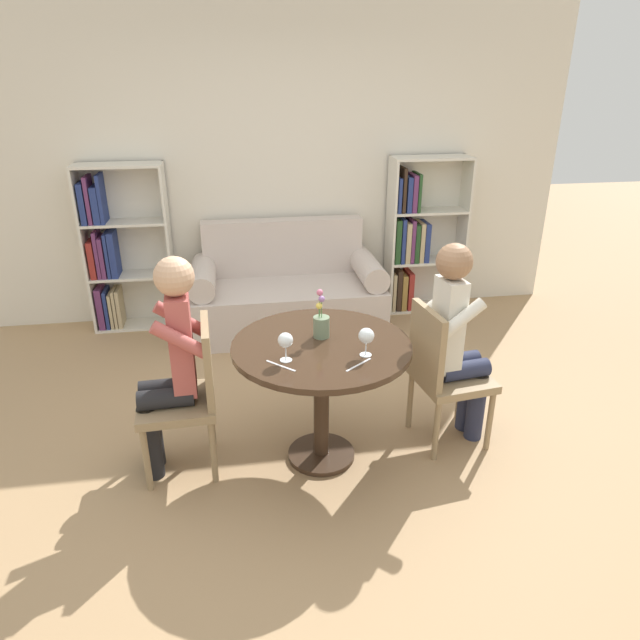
{
  "coord_description": "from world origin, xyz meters",
  "views": [
    {
      "loc": [
        -0.45,
        -2.78,
        2.14
      ],
      "look_at": [
        0.0,
        0.05,
        0.88
      ],
      "focal_mm": 32.0,
      "sensor_mm": 36.0,
      "label": 1
    }
  ],
  "objects_px": {
    "person_left": "(169,363)",
    "chair_right": "(442,370)",
    "couch": "(287,294)",
    "chair_left": "(189,391)",
    "person_right": "(458,340)",
    "bookshelf_left": "(118,251)",
    "bookshelf_right": "(416,239)",
    "flower_vase": "(321,324)",
    "wine_glass_right": "(366,337)",
    "wine_glass_left": "(285,341)"
  },
  "relations": [
    {
      "from": "bookshelf_left",
      "to": "bookshelf_right",
      "type": "xyz_separation_m",
      "value": [
        2.68,
        -0.0,
        -0.0
      ]
    },
    {
      "from": "chair_left",
      "to": "chair_right",
      "type": "relative_size",
      "value": 1.0
    },
    {
      "from": "chair_right",
      "to": "flower_vase",
      "type": "bearing_deg",
      "value": 80.12
    },
    {
      "from": "wine_glass_right",
      "to": "bookshelf_right",
      "type": "bearing_deg",
      "value": 66.25
    },
    {
      "from": "chair_right",
      "to": "person_right",
      "type": "bearing_deg",
      "value": -84.73
    },
    {
      "from": "wine_glass_right",
      "to": "couch",
      "type": "bearing_deg",
      "value": 95.7
    },
    {
      "from": "person_left",
      "to": "person_right",
      "type": "distance_m",
      "value": 1.66
    },
    {
      "from": "chair_left",
      "to": "chair_right",
      "type": "xyz_separation_m",
      "value": [
        1.48,
        0.01,
        0.0
      ]
    },
    {
      "from": "bookshelf_right",
      "to": "flower_vase",
      "type": "height_order",
      "value": "bookshelf_right"
    },
    {
      "from": "chair_right",
      "to": "person_left",
      "type": "height_order",
      "value": "person_left"
    },
    {
      "from": "bookshelf_left",
      "to": "person_left",
      "type": "relative_size",
      "value": 1.12
    },
    {
      "from": "chair_left",
      "to": "wine_glass_left",
      "type": "bearing_deg",
      "value": 65.66
    },
    {
      "from": "bookshelf_left",
      "to": "person_left",
      "type": "distance_m",
      "value": 2.23
    },
    {
      "from": "bookshelf_right",
      "to": "person_right",
      "type": "relative_size",
      "value": 1.13
    },
    {
      "from": "bookshelf_right",
      "to": "couch",
      "type": "bearing_deg",
      "value": -168.04
    },
    {
      "from": "chair_right",
      "to": "person_left",
      "type": "distance_m",
      "value": 1.58
    },
    {
      "from": "chair_left",
      "to": "chair_right",
      "type": "bearing_deg",
      "value": 88.02
    },
    {
      "from": "person_right",
      "to": "wine_glass_right",
      "type": "height_order",
      "value": "person_right"
    },
    {
      "from": "couch",
      "to": "wine_glass_left",
      "type": "relative_size",
      "value": 10.54
    },
    {
      "from": "chair_left",
      "to": "person_right",
      "type": "relative_size",
      "value": 0.71
    },
    {
      "from": "bookshelf_right",
      "to": "flower_vase",
      "type": "relative_size",
      "value": 5.15
    },
    {
      "from": "flower_vase",
      "to": "person_left",
      "type": "bearing_deg",
      "value": -176.71
    },
    {
      "from": "chair_right",
      "to": "person_right",
      "type": "height_order",
      "value": "person_right"
    },
    {
      "from": "bookshelf_left",
      "to": "wine_glass_right",
      "type": "xyz_separation_m",
      "value": [
        1.64,
        -2.36,
        0.17
      ]
    },
    {
      "from": "wine_glass_right",
      "to": "chair_left",
      "type": "bearing_deg",
      "value": 167.04
    },
    {
      "from": "bookshelf_left",
      "to": "chair_left",
      "type": "distance_m",
      "value": 2.26
    },
    {
      "from": "bookshelf_right",
      "to": "person_left",
      "type": "xyz_separation_m",
      "value": [
        -2.07,
        -2.14,
        -0.0
      ]
    },
    {
      "from": "couch",
      "to": "bookshelf_right",
      "type": "bearing_deg",
      "value": 11.96
    },
    {
      "from": "bookshelf_left",
      "to": "wine_glass_left",
      "type": "xyz_separation_m",
      "value": [
        1.22,
        -2.35,
        0.17
      ]
    },
    {
      "from": "chair_right",
      "to": "wine_glass_left",
      "type": "height_order",
      "value": "wine_glass_left"
    },
    {
      "from": "bookshelf_right",
      "to": "person_right",
      "type": "bearing_deg",
      "value": -101.25
    },
    {
      "from": "bookshelf_right",
      "to": "person_left",
      "type": "height_order",
      "value": "bookshelf_right"
    },
    {
      "from": "person_left",
      "to": "person_right",
      "type": "height_order",
      "value": "person_left"
    },
    {
      "from": "chair_right",
      "to": "person_left",
      "type": "xyz_separation_m",
      "value": [
        -1.57,
        -0.02,
        0.19
      ]
    },
    {
      "from": "chair_right",
      "to": "person_right",
      "type": "relative_size",
      "value": 0.71
    },
    {
      "from": "person_right",
      "to": "chair_left",
      "type": "bearing_deg",
      "value": 83.52
    },
    {
      "from": "flower_vase",
      "to": "person_right",
      "type": "bearing_deg",
      "value": -0.53
    },
    {
      "from": "bookshelf_right",
      "to": "wine_glass_right",
      "type": "relative_size",
      "value": 9.24
    },
    {
      "from": "couch",
      "to": "wine_glass_right",
      "type": "xyz_separation_m",
      "value": [
        0.21,
        -2.09,
        0.55
      ]
    },
    {
      "from": "person_left",
      "to": "couch",
      "type": "bearing_deg",
      "value": 153.71
    },
    {
      "from": "bookshelf_left",
      "to": "person_right",
      "type": "relative_size",
      "value": 1.13
    },
    {
      "from": "person_left",
      "to": "person_right",
      "type": "xyz_separation_m",
      "value": [
        1.65,
        0.04,
        -0.01
      ]
    },
    {
      "from": "person_left",
      "to": "chair_right",
      "type": "bearing_deg",
      "value": 88.23
    },
    {
      "from": "bookshelf_right",
      "to": "bookshelf_left",
      "type": "bearing_deg",
      "value": 179.93
    },
    {
      "from": "couch",
      "to": "chair_right",
      "type": "distance_m",
      "value": 2.01
    },
    {
      "from": "chair_left",
      "to": "chair_right",
      "type": "height_order",
      "value": "same"
    },
    {
      "from": "couch",
      "to": "bookshelf_right",
      "type": "xyz_separation_m",
      "value": [
        1.25,
        0.26,
        0.38
      ]
    },
    {
      "from": "bookshelf_left",
      "to": "person_right",
      "type": "height_order",
      "value": "bookshelf_left"
    },
    {
      "from": "person_right",
      "to": "bookshelf_right",
      "type": "bearing_deg",
      "value": -18.98
    },
    {
      "from": "couch",
      "to": "chair_left",
      "type": "relative_size",
      "value": 1.83
    }
  ]
}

